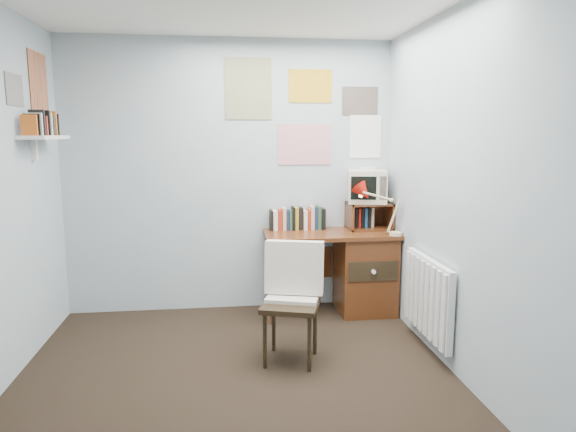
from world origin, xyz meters
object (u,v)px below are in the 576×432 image
object	(u,v)px
crt_tv	(367,185)
desk	(359,269)
desk_chair	(291,306)
desk_lamp	(397,212)
radiator	(428,297)
tv_riser	(369,216)
wall_shelf	(44,137)

from	to	relation	value
crt_tv	desk	bearing A→B (deg)	-114.53
desk_chair	crt_tv	distance (m)	1.60
desk_lamp	radiator	xyz separation A→B (m)	(0.02, -0.71, -0.55)
desk	tv_riser	bearing A→B (deg)	42.96
desk	tv_riser	world-z (taller)	tv_riser
desk_lamp	radiator	distance (m)	0.90
crt_tv	radiator	xyz separation A→B (m)	(0.19, -1.06, -0.75)
desk	desk_lamp	distance (m)	0.66
desk_chair	radiator	bearing A→B (deg)	20.71
radiator	wall_shelf	world-z (taller)	wall_shelf
desk_lamp	desk_chair	bearing A→B (deg)	-159.30
desk_chair	crt_tv	world-z (taller)	crt_tv
desk_chair	wall_shelf	world-z (taller)	wall_shelf
desk	desk_chair	world-z (taller)	desk_chair
crt_tv	wall_shelf	size ratio (longest dim) A/B	0.56
desk_chair	crt_tv	xyz separation A→B (m)	(0.87, 1.11, 0.75)
tv_riser	wall_shelf	bearing A→B (deg)	-169.68
desk_chair	tv_riser	xyz separation A→B (m)	(0.89, 1.09, 0.46)
desk_lamp	crt_tv	distance (m)	0.44
radiator	desk_lamp	bearing A→B (deg)	91.61
desk_chair	crt_tv	size ratio (longest dim) A/B	2.42
desk_chair	wall_shelf	size ratio (longest dim) A/B	1.36
desk_lamp	radiator	bearing A→B (deg)	-104.01
desk	desk_chair	size ratio (longest dim) A/B	1.43
desk_lamp	tv_riser	bearing A→B (deg)	98.82
desk	crt_tv	bearing A→B (deg)	53.04
desk_lamp	wall_shelf	distance (m)	2.92
desk_chair	desk_lamp	xyz separation A→B (m)	(1.04, 0.76, 0.55)
crt_tv	wall_shelf	xyz separation A→B (m)	(-2.67, -0.51, 0.45)
tv_riser	crt_tv	bearing A→B (deg)	135.64
crt_tv	radiator	bearing A→B (deg)	-67.39
desk	crt_tv	distance (m)	0.79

